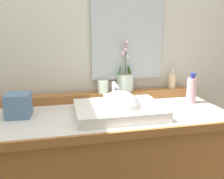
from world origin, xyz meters
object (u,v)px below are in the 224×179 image
object	(u,v)px
sink_basin	(119,111)
tissue_box	(18,105)
potted_plant	(125,80)
soap_dispenser	(172,81)
tumbler_cup	(103,87)
lotion_bottle	(192,90)

from	to	relation	value
sink_basin	tissue_box	bearing A→B (deg)	169.73
sink_basin	potted_plant	distance (m)	0.37
sink_basin	soap_dispenser	bearing A→B (deg)	33.91
sink_basin	tumbler_cup	bearing A→B (deg)	97.19
tissue_box	sink_basin	bearing A→B (deg)	-10.27
soap_dispenser	lotion_bottle	size ratio (longest dim) A/B	0.70
sink_basin	potted_plant	size ratio (longest dim) A/B	1.40
potted_plant	tumbler_cup	size ratio (longest dim) A/B	4.18
lotion_bottle	tissue_box	xyz separation A→B (m)	(-1.09, -0.04, -0.02)
potted_plant	lotion_bottle	size ratio (longest dim) A/B	1.73
sink_basin	tissue_box	world-z (taller)	sink_basin
tumbler_cup	soap_dispenser	bearing A→B (deg)	1.79
soap_dispenser	tumbler_cup	size ratio (longest dim) A/B	1.69
potted_plant	lotion_bottle	bearing A→B (deg)	-25.58
sink_basin	tumbler_cup	size ratio (longest dim) A/B	5.85
soap_dispenser	tumbler_cup	xyz separation A→B (m)	(-0.52, -0.02, -0.02)
tumbler_cup	tissue_box	distance (m)	0.56
sink_basin	tissue_box	size ratio (longest dim) A/B	3.73
soap_dispenser	tissue_box	distance (m)	1.07
lotion_bottle	tissue_box	world-z (taller)	lotion_bottle
tumbler_cup	lotion_bottle	distance (m)	0.60
sink_basin	tumbler_cup	xyz separation A→B (m)	(-0.04, 0.31, 0.08)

